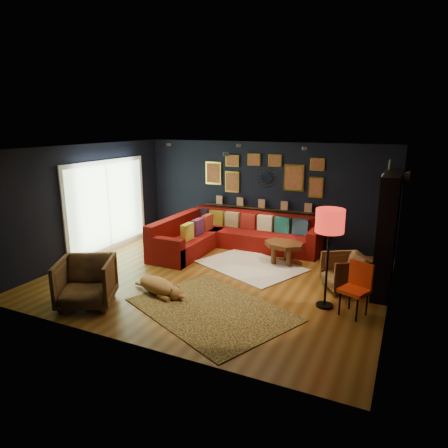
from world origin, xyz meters
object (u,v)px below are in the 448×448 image
at_px(pouf, 195,241).
at_px(orange_chair, 357,285).
at_px(armchair_left, 86,280).
at_px(sectional, 226,237).
at_px(gold_stool, 96,280).
at_px(dog, 157,282).
at_px(coffee_table, 284,247).
at_px(floor_lamp, 330,225).
at_px(armchair_right, 345,270).

bearing_deg(pouf, orange_chair, -25.35).
distance_m(armchair_left, orange_chair, 4.53).
height_order(sectional, gold_stool, sectional).
xyz_separation_m(gold_stool, dog, (1.11, 0.38, 0.01)).
xyz_separation_m(pouf, orange_chair, (4.08, -1.93, 0.32)).
xyz_separation_m(coffee_table, armchair_left, (-2.45, -3.44, 0.06)).
xyz_separation_m(pouf, armchair_left, (-0.15, -3.55, 0.27)).
xyz_separation_m(gold_stool, floor_lamp, (4.02, 1.15, 1.24)).
distance_m(pouf, armchair_left, 3.56).
height_order(coffee_table, armchair_right, armchair_right).
bearing_deg(orange_chair, dog, -145.90).
bearing_deg(coffee_table, orange_chair, -45.73).
relative_size(pouf, dog, 0.40).
bearing_deg(floor_lamp, dog, -165.31).
xyz_separation_m(coffee_table, pouf, (-2.30, 0.11, -0.21)).
bearing_deg(pouf, floor_lamp, -27.70).
relative_size(pouf, gold_stool, 1.20).
bearing_deg(dog, pouf, 120.81).
bearing_deg(floor_lamp, armchair_left, -155.77).
relative_size(orange_chair, dog, 0.70).
xyz_separation_m(coffee_table, orange_chair, (1.78, -1.82, 0.12)).
xyz_separation_m(sectional, dog, (-0.02, -2.95, -0.11)).
distance_m(sectional, dog, 2.95).
relative_size(pouf, floor_lamp, 0.29).
bearing_deg(armchair_left, dog, 19.83).
bearing_deg(armchair_left, gold_stool, 90.66).
distance_m(sectional, orange_chair, 4.07).
xyz_separation_m(armchair_left, armchair_right, (3.90, 2.58, -0.09)).
bearing_deg(orange_chair, gold_stool, -144.03).
relative_size(pouf, armchair_right, 0.67).
bearing_deg(armchair_left, sectional, 49.29).
relative_size(coffee_table, gold_stool, 2.49).
height_order(coffee_table, gold_stool, coffee_table).
relative_size(orange_chair, floor_lamp, 0.51).
bearing_deg(sectional, floor_lamp, -37.12).
height_order(gold_stool, floor_lamp, floor_lamp).
xyz_separation_m(gold_stool, orange_chair, (4.52, 1.09, 0.31)).
bearing_deg(armchair_left, orange_chair, -7.53).
distance_m(coffee_table, pouf, 2.31).
bearing_deg(armchair_left, floor_lamp, -4.23).
xyz_separation_m(sectional, armchair_right, (3.06, -1.28, 0.05)).
distance_m(armchair_left, dog, 1.25).
distance_m(pouf, floor_lamp, 4.22).
xyz_separation_m(sectional, pouf, (-0.69, -0.31, -0.13)).
bearing_deg(sectional, pouf, -155.77).
bearing_deg(armchair_left, pouf, 59.09).
height_order(sectional, coffee_table, sectional).
relative_size(armchair_left, dog, 0.74).
height_order(armchair_left, armchair_right, armchair_left).
relative_size(coffee_table, pouf, 2.07).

